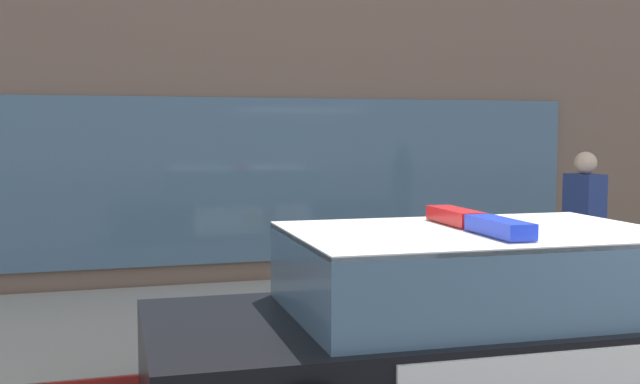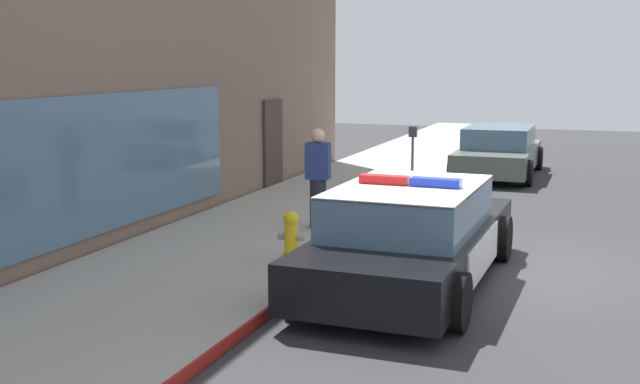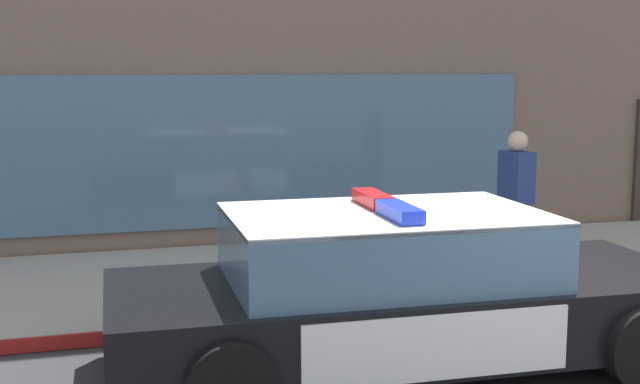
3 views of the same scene
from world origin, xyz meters
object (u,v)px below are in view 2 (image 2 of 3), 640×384
Objects in this scene: pedestrian_on_sidewalk at (318,178)px; parking_meter at (413,144)px; fire_hydrant at (291,237)px; car_down_street at (498,152)px; police_cruiser at (411,235)px.

pedestrian_on_sidewalk is 1.28× the size of parking_meter.
pedestrian_on_sidewalk is (2.22, 0.40, 0.51)m from fire_hydrant.
car_down_street is at bearing 159.48° from pedestrian_on_sidewalk.
police_cruiser reaches higher than fire_hydrant.
fire_hydrant is at bearing 88.68° from police_cruiser.
car_down_street is 3.50m from parking_meter.
car_down_street is 2.67× the size of pedestrian_on_sidewalk.
car_down_street reaches higher than fire_hydrant.
parking_meter is at bearing 153.42° from car_down_street.
police_cruiser is 3.19m from pedestrian_on_sidewalk.
car_down_street is (10.60, 0.19, -0.05)m from police_cruiser.
police_cruiser is at bearing -166.83° from parking_meter.
parking_meter reaches higher than fire_hydrant.
car_down_street is at bearing -26.67° from parking_meter.
pedestrian_on_sidewalk is at bearing 10.23° from fire_hydrant.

